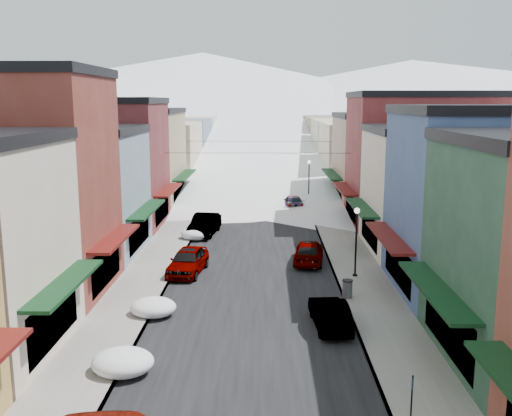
{
  "coord_description": "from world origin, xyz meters",
  "views": [
    {
      "loc": [
        0.73,
        -10.14,
        10.68
      ],
      "look_at": [
        0.0,
        32.45,
        2.69
      ],
      "focal_mm": 40.0,
      "sensor_mm": 36.0,
      "label": 1
    }
  ],
  "objects_px": {
    "trash_can": "(347,289)",
    "streetlamp_near": "(356,233)",
    "car_dark_hatch": "(205,225)",
    "car_green_sedan": "(330,313)",
    "car_silver_sedan": "(188,261)"
  },
  "relations": [
    {
      "from": "trash_can",
      "to": "streetlamp_near",
      "type": "bearing_deg",
      "value": 75.39
    },
    {
      "from": "streetlamp_near",
      "to": "car_dark_hatch",
      "type": "bearing_deg",
      "value": 132.54
    },
    {
      "from": "car_dark_hatch",
      "to": "car_green_sedan",
      "type": "relative_size",
      "value": 1.2
    },
    {
      "from": "car_silver_sedan",
      "to": "trash_can",
      "type": "bearing_deg",
      "value": -19.66
    },
    {
      "from": "car_dark_hatch",
      "to": "trash_can",
      "type": "height_order",
      "value": "car_dark_hatch"
    },
    {
      "from": "car_dark_hatch",
      "to": "trash_can",
      "type": "bearing_deg",
      "value": -51.27
    },
    {
      "from": "car_green_sedan",
      "to": "streetlamp_near",
      "type": "relative_size",
      "value": 1.01
    },
    {
      "from": "car_green_sedan",
      "to": "trash_can",
      "type": "bearing_deg",
      "value": -114.34
    },
    {
      "from": "car_green_sedan",
      "to": "car_dark_hatch",
      "type": "bearing_deg",
      "value": -71.62
    },
    {
      "from": "car_silver_sedan",
      "to": "trash_can",
      "type": "xyz_separation_m",
      "value": [
        9.35,
        -4.8,
        -0.16
      ]
    },
    {
      "from": "trash_can",
      "to": "car_green_sedan",
      "type": "bearing_deg",
      "value": -109.9
    },
    {
      "from": "car_dark_hatch",
      "to": "streetlamp_near",
      "type": "bearing_deg",
      "value": -40.3
    },
    {
      "from": "car_dark_hatch",
      "to": "car_green_sedan",
      "type": "xyz_separation_m",
      "value": [
        8.05,
        -19.13,
        -0.14
      ]
    },
    {
      "from": "car_dark_hatch",
      "to": "car_green_sedan",
      "type": "height_order",
      "value": "car_dark_hatch"
    },
    {
      "from": "car_dark_hatch",
      "to": "streetlamp_near",
      "type": "distance_m",
      "value": 15.58
    }
  ]
}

